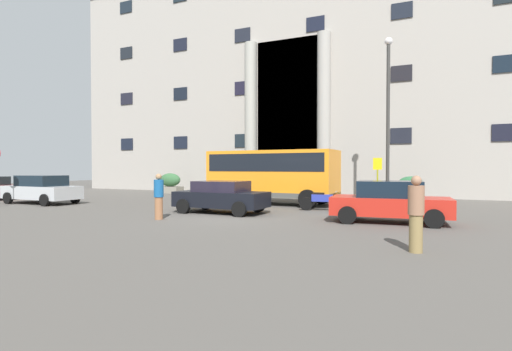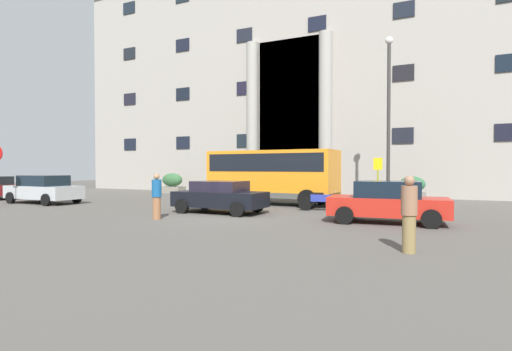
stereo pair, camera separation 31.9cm
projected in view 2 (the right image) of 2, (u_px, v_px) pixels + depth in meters
The scene contains 15 objects.
ground_plane at pixel (225, 218), 15.69m from camera, with size 80.00×64.00×0.12m, color #524D48.
office_building_facade at pixel (333, 79), 31.32m from camera, with size 42.48×9.71×18.11m.
orange_minibus at pixel (272, 172), 20.73m from camera, with size 6.87×2.81×2.83m.
bus_stop_sign at pixel (378, 176), 19.81m from camera, with size 0.44×0.08×2.44m.
hedge_planter_east at pixel (172, 183), 29.74m from camera, with size 1.82×1.00×1.50m.
hedge_planter_entrance_left at pixel (412, 189), 22.45m from camera, with size 1.48×0.79×1.44m.
hedge_planter_far_east at pixel (233, 185), 27.76m from camera, with size 1.99×0.80×1.38m.
hedge_planter_entrance_right at pixel (289, 187), 25.69m from camera, with size 2.18×0.73×1.35m.
parked_hatchback_near at pixel (220, 196), 16.81m from camera, with size 3.96×2.02×1.37m.
parked_sedan_far at pixel (44, 189), 21.25m from camera, with size 4.41×2.09×1.52m.
white_taxi_kerbside at pixel (387, 202), 13.77m from camera, with size 4.14×2.17×1.48m.
motorcycle_far_end at pixel (320, 201), 17.53m from camera, with size 2.07×0.55×0.89m.
pedestrian_woman_with_bag at pixel (157, 196), 14.73m from camera, with size 0.36×0.36×1.72m.
pedestrian_man_red_shirt at pixel (409, 214), 8.94m from camera, with size 0.36×0.36×1.78m.
lamppost_plaza_centre at pixel (389, 109), 20.25m from camera, with size 0.40×0.40×8.70m.
Camera 2 is at (7.77, -13.64, 1.97)m, focal length 27.46 mm.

